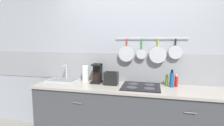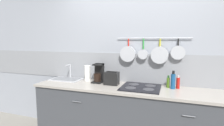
{
  "view_description": "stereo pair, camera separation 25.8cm",
  "coord_description": "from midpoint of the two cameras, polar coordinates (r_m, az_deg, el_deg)",
  "views": [
    {
      "loc": [
        0.28,
        -2.49,
        1.6
      ],
      "look_at": [
        -0.31,
        0.0,
        1.27
      ],
      "focal_mm": 28.0,
      "sensor_mm": 36.0,
      "label": 1
    },
    {
      "loc": [
        0.53,
        -2.42,
        1.6
      ],
      "look_at": [
        -0.31,
        0.0,
        1.27
      ],
      "focal_mm": 28.0,
      "sensor_mm": 36.0,
      "label": 2
    }
  ],
  "objects": [
    {
      "name": "wall_back",
      "position": [
        2.86,
        10.88,
        0.76
      ],
      "size": [
        7.2,
        0.15,
        2.6
      ],
      "color": "#999EA8",
      "rests_on": "ground_plane"
    },
    {
      "name": "cabinet_base",
      "position": [
        2.74,
        9.29,
        -17.65
      ],
      "size": [
        2.95,
        0.61,
        0.89
      ],
      "color": "#3F4247",
      "rests_on": "ground_plane"
    },
    {
      "name": "countertop",
      "position": [
        2.58,
        9.5,
        -8.34
      ],
      "size": [
        2.99,
        0.63,
        0.03
      ],
      "color": "#A59E93",
      "rests_on": "cabinet_base"
    },
    {
      "name": "sink_basin",
      "position": [
        3.12,
        -12.27,
        -4.99
      ],
      "size": [
        0.53,
        0.33,
        0.26
      ],
      "color": "#B7BABF",
      "rests_on": "countertop"
    },
    {
      "name": "paper_towel_roll",
      "position": [
        2.94,
        -5.5,
        -3.38
      ],
      "size": [
        0.11,
        0.11,
        0.26
      ],
      "color": "white",
      "rests_on": "countertop"
    },
    {
      "name": "coffee_maker",
      "position": [
        2.85,
        -1.84,
        -3.77
      ],
      "size": [
        0.16,
        0.21,
        0.3
      ],
      "color": "black",
      "rests_on": "countertop"
    },
    {
      "name": "toaster",
      "position": [
        2.69,
        2.64,
        -5.04
      ],
      "size": [
        0.23,
        0.15,
        0.2
      ],
      "color": "black",
      "rests_on": "countertop"
    },
    {
      "name": "cooktop",
      "position": [
        2.6,
        12.23,
        -7.77
      ],
      "size": [
        0.55,
        0.53,
        0.01
      ],
      "color": "black",
      "rests_on": "countertop"
    },
    {
      "name": "bottle_dish_soap",
      "position": [
        2.7,
        20.52,
        -5.94
      ],
      "size": [
        0.04,
        0.04,
        0.18
      ],
      "color": "#4C721E",
      "rests_on": "countertop"
    },
    {
      "name": "bottle_vinegar",
      "position": [
        2.65,
        21.99,
        -5.45
      ],
      "size": [
        0.06,
        0.06,
        0.26
      ],
      "color": "navy",
      "rests_on": "countertop"
    },
    {
      "name": "bottle_olive_oil",
      "position": [
        2.7,
        23.35,
        -5.95
      ],
      "size": [
        0.05,
        0.05,
        0.19
      ],
      "color": "red",
      "rests_on": "countertop"
    }
  ]
}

